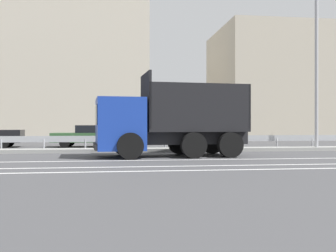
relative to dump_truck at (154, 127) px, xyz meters
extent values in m
plane|color=#424244|center=(1.01, 0.55, -1.27)|extent=(320.00, 320.00, 0.00)
cube|color=silver|center=(0.80, -1.73, -1.26)|extent=(58.48, 0.16, 0.01)
cube|color=silver|center=(0.80, -3.98, -1.26)|extent=(58.48, 0.16, 0.01)
cube|color=silver|center=(0.80, -5.21, -1.26)|extent=(58.48, 0.16, 0.01)
cube|color=gray|center=(1.01, 3.06, -1.18)|extent=(32.16, 1.10, 0.18)
cube|color=#9EA0A5|center=(1.01, 4.11, -0.65)|extent=(58.48, 0.04, 0.32)
cylinder|color=#ADADB2|center=(-7.26, 4.11, -0.96)|extent=(0.09, 0.09, 0.62)
cylinder|color=#ADADB2|center=(-5.20, 4.11, -0.96)|extent=(0.09, 0.09, 0.62)
cylinder|color=#ADADB2|center=(-3.13, 4.11, -0.96)|extent=(0.09, 0.09, 0.62)
cylinder|color=#ADADB2|center=(-1.06, 4.11, -0.96)|extent=(0.09, 0.09, 0.62)
cylinder|color=#ADADB2|center=(1.01, 4.11, -0.96)|extent=(0.09, 0.09, 0.62)
cylinder|color=#ADADB2|center=(3.07, 4.11, -0.96)|extent=(0.09, 0.09, 0.62)
cylinder|color=#ADADB2|center=(5.14, 4.11, -0.96)|extent=(0.09, 0.09, 0.62)
cylinder|color=#ADADB2|center=(7.21, 4.11, -0.96)|extent=(0.09, 0.09, 0.62)
cylinder|color=#ADADB2|center=(9.28, 4.11, -0.96)|extent=(0.09, 0.09, 0.62)
cube|color=#19389E|center=(-1.42, -0.12, 0.10)|extent=(2.09, 2.54, 2.12)
cube|color=black|center=(-2.38, -0.20, 0.47)|extent=(0.20, 2.05, 0.80)
cube|color=black|center=(-2.42, -0.20, -0.80)|extent=(0.29, 2.34, 0.24)
cube|color=black|center=(1.74, 0.14, -0.48)|extent=(4.53, 1.67, 0.53)
cube|color=black|center=(1.74, 0.14, -0.16)|extent=(4.44, 2.64, 0.12)
cube|color=black|center=(1.83, -0.95, 0.83)|extent=(4.26, 0.45, 1.86)
cube|color=black|center=(1.65, 1.24, 0.83)|extent=(4.26, 0.45, 1.86)
cube|color=black|center=(-0.33, -0.03, 1.07)|extent=(0.29, 2.29, 2.33)
cube|color=black|center=(3.82, 0.32, 0.83)|extent=(0.29, 2.29, 1.86)
cylinder|color=black|center=(-1.04, -1.26, -0.75)|extent=(1.06, 0.40, 1.04)
cylinder|color=black|center=(-1.23, 1.07, -0.75)|extent=(1.06, 0.40, 1.04)
cylinder|color=black|center=(1.51, -1.05, -0.75)|extent=(1.06, 0.40, 1.04)
cylinder|color=black|center=(1.32, 1.28, -0.75)|extent=(1.06, 0.40, 1.04)
cylinder|color=black|center=(3.06, -0.92, -0.75)|extent=(1.06, 0.40, 1.04)
cylinder|color=black|center=(2.87, 1.41, -0.75)|extent=(1.06, 0.40, 1.04)
cylinder|color=white|center=(2.86, 3.06, -1.09)|extent=(0.16, 0.16, 0.36)
cylinder|color=black|center=(2.86, 3.06, -0.73)|extent=(0.16, 0.16, 0.36)
cylinder|color=white|center=(2.86, 3.06, -0.37)|extent=(0.16, 0.16, 0.36)
cylinder|color=black|center=(2.86, 3.06, -0.01)|extent=(0.16, 0.16, 0.36)
cylinder|color=white|center=(2.86, 3.06, 0.35)|extent=(0.16, 0.16, 0.36)
cylinder|color=#1E4CB2|center=(2.86, 3.06, 0.85)|extent=(0.64, 0.03, 0.64)
cylinder|color=white|center=(2.86, 3.06, 0.85)|extent=(0.70, 0.02, 0.70)
cylinder|color=#ADADB2|center=(8.87, 2.90, 3.08)|extent=(0.18, 0.18, 8.69)
cylinder|color=black|center=(-8.15, 9.12, -0.97)|extent=(0.61, 0.24, 0.60)
cylinder|color=black|center=(-8.04, 7.43, -0.97)|extent=(0.61, 0.24, 0.60)
cube|color=#335B33|center=(-3.09, 7.96, -0.68)|extent=(4.67, 2.09, 0.57)
cube|color=black|center=(-2.95, 7.95, -0.17)|extent=(2.02, 1.69, 0.46)
cylinder|color=black|center=(-4.56, 7.21, -0.97)|extent=(0.61, 0.24, 0.60)
cylinder|color=black|center=(-4.44, 8.90, -0.97)|extent=(0.61, 0.24, 0.60)
cylinder|color=black|center=(-1.73, 7.02, -0.97)|extent=(0.61, 0.24, 0.60)
cylinder|color=black|center=(-1.62, 8.70, -0.97)|extent=(0.61, 0.24, 0.60)
cube|color=beige|center=(-9.06, 24.14, 4.96)|extent=(20.80, 13.67, 12.45)
cube|color=#B7AD99|center=(16.46, 21.64, 4.16)|extent=(15.62, 10.75, 10.86)
camera|label=1|loc=(-1.61, -16.45, 0.05)|focal=42.00mm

